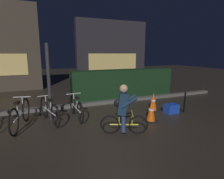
# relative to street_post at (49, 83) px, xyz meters

# --- Properties ---
(ground_plane) EXTENTS (40.00, 40.00, 0.00)m
(ground_plane) POSITION_rel_street_post_xyz_m (1.56, -1.20, -1.13)
(ground_plane) COLOR #2D261E
(sidewalk_curb) EXTENTS (12.00, 0.24, 0.12)m
(sidewalk_curb) POSITION_rel_street_post_xyz_m (1.56, 1.00, -1.07)
(sidewalk_curb) COLOR #56544F
(sidewalk_curb) RESTS_ON ground
(hedge_row) EXTENTS (4.80, 0.70, 1.24)m
(hedge_row) POSITION_rel_street_post_xyz_m (3.36, 1.90, -0.51)
(hedge_row) COLOR black
(hedge_row) RESTS_ON ground
(storefront_right) EXTENTS (4.83, 0.54, 4.08)m
(storefront_right) POSITION_rel_street_post_xyz_m (4.44, 6.00, 0.90)
(storefront_right) COLOR #262328
(storefront_right) RESTS_ON ground
(street_post) EXTENTS (0.10, 0.10, 2.26)m
(street_post) POSITION_rel_street_post_xyz_m (0.00, 0.00, 0.00)
(street_post) COLOR #2D2D33
(street_post) RESTS_ON ground
(parked_bike_left_mid) EXTENTS (0.49, 1.69, 0.79)m
(parked_bike_left_mid) POSITION_rel_street_post_xyz_m (-0.80, -0.34, -0.77)
(parked_bike_left_mid) COLOR black
(parked_bike_left_mid) RESTS_ON ground
(parked_bike_center_left) EXTENTS (0.52, 1.58, 0.75)m
(parked_bike_center_left) POSITION_rel_street_post_xyz_m (-0.06, -0.21, -0.79)
(parked_bike_center_left) COLOR black
(parked_bike_center_left) RESTS_ON ground
(parked_bike_center_right) EXTENTS (0.46, 1.58, 0.73)m
(parked_bike_center_right) POSITION_rel_street_post_xyz_m (0.73, -0.17, -0.80)
(parked_bike_center_right) COLOR black
(parked_bike_center_right) RESTS_ON ground
(traffic_cone_near) EXTENTS (0.36, 0.36, 0.63)m
(traffic_cone_near) POSITION_rel_street_post_xyz_m (2.71, -1.30, -0.83)
(traffic_cone_near) COLOR black
(traffic_cone_near) RESTS_ON ground
(traffic_cone_far) EXTENTS (0.36, 0.36, 0.65)m
(traffic_cone_far) POSITION_rel_street_post_xyz_m (3.35, -0.48, -0.82)
(traffic_cone_far) COLOR black
(traffic_cone_far) RESTS_ON ground
(blue_crate) EXTENTS (0.45, 0.33, 0.30)m
(blue_crate) POSITION_rel_street_post_xyz_m (3.78, -0.90, -0.98)
(blue_crate) COLOR #193DB7
(blue_crate) RESTS_ON ground
(cyclist) EXTENTS (1.11, 0.65, 1.25)m
(cyclist) POSITION_rel_street_post_xyz_m (1.59, -1.74, -0.50)
(cyclist) COLOR black
(cyclist) RESTS_ON ground
(closed_umbrella) EXTENTS (0.33, 0.34, 0.78)m
(closed_umbrella) POSITION_rel_street_post_xyz_m (4.11, -1.15, -0.74)
(closed_umbrella) COLOR black
(closed_umbrella) RESTS_ON ground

